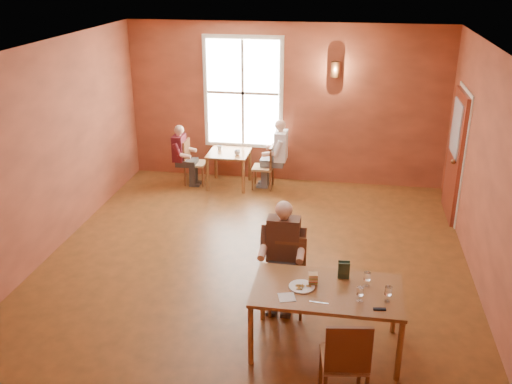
% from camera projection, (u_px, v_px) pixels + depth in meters
% --- Properties ---
extents(ground, '(6.00, 7.00, 0.01)m').
position_uv_depth(ground, '(254.00, 266.00, 8.07)').
color(ground, brown).
rests_on(ground, ground).
extents(wall_back, '(6.00, 0.04, 3.00)m').
position_uv_depth(wall_back, '(285.00, 104.00, 10.70)').
color(wall_back, brown).
rests_on(wall_back, ground).
extents(wall_front, '(6.00, 0.04, 3.00)m').
position_uv_depth(wall_front, '(174.00, 319.00, 4.31)').
color(wall_front, brown).
rests_on(wall_front, ground).
extents(wall_left, '(0.04, 7.00, 3.00)m').
position_uv_depth(wall_left, '(42.00, 154.00, 7.97)').
color(wall_left, brown).
rests_on(wall_left, ground).
extents(wall_right, '(0.04, 7.00, 3.00)m').
position_uv_depth(wall_right, '(492.00, 180.00, 7.04)').
color(wall_right, brown).
rests_on(wall_right, ground).
extents(ceiling, '(6.00, 7.00, 0.04)m').
position_uv_depth(ceiling, '(253.00, 50.00, 6.94)').
color(ceiling, white).
rests_on(ceiling, wall_back).
extents(window, '(1.36, 0.10, 1.96)m').
position_uv_depth(window, '(243.00, 93.00, 10.70)').
color(window, white).
rests_on(window, wall_back).
extents(door, '(0.12, 1.04, 2.10)m').
position_uv_depth(door, '(454.00, 156.00, 9.32)').
color(door, maroon).
rests_on(door, ground).
extents(wall_sconce, '(0.16, 0.16, 0.28)m').
position_uv_depth(wall_sconce, '(335.00, 69.00, 10.20)').
color(wall_sconce, brown).
rests_on(wall_sconce, wall_back).
extents(main_table, '(1.61, 0.90, 0.75)m').
position_uv_depth(main_table, '(326.00, 319.00, 6.24)').
color(main_table, brown).
rests_on(main_table, ground).
extents(chair_diner_main, '(0.41, 0.41, 0.92)m').
position_uv_depth(chair_diner_main, '(288.00, 278.00, 6.88)').
color(chair_diner_main, brown).
rests_on(chair_diner_main, ground).
extents(diner_main, '(0.52, 0.52, 1.31)m').
position_uv_depth(diner_main, '(288.00, 265.00, 6.78)').
color(diner_main, black).
rests_on(diner_main, ground).
extents(chair_empty, '(0.49, 0.49, 0.97)m').
position_uv_depth(chair_empty, '(344.00, 358.00, 5.46)').
color(chair_empty, '#411B0C').
rests_on(chair_empty, ground).
extents(plate_food, '(0.29, 0.29, 0.04)m').
position_uv_depth(plate_food, '(302.00, 286.00, 6.12)').
color(plate_food, white).
rests_on(plate_food, main_table).
extents(sandwich, '(0.11, 0.10, 0.12)m').
position_uv_depth(sandwich, '(313.00, 280.00, 6.16)').
color(sandwich, tan).
rests_on(sandwich, main_table).
extents(goblet_a, '(0.08, 0.08, 0.18)m').
position_uv_depth(goblet_a, '(367.00, 279.00, 6.11)').
color(goblet_a, white).
rests_on(goblet_a, main_table).
extents(goblet_b, '(0.09, 0.09, 0.19)m').
position_uv_depth(goblet_b, '(388.00, 294.00, 5.84)').
color(goblet_b, white).
rests_on(goblet_b, main_table).
extents(goblet_c, '(0.09, 0.09, 0.18)m').
position_uv_depth(goblet_c, '(360.00, 294.00, 5.84)').
color(goblet_c, silver).
rests_on(goblet_c, main_table).
extents(menu_stand, '(0.13, 0.08, 0.21)m').
position_uv_depth(menu_stand, '(344.00, 270.00, 6.26)').
color(menu_stand, '#263E2D').
rests_on(menu_stand, main_table).
extents(knife, '(0.20, 0.03, 0.00)m').
position_uv_depth(knife, '(319.00, 302.00, 5.85)').
color(knife, silver).
rests_on(knife, main_table).
extents(napkin, '(0.21, 0.21, 0.01)m').
position_uv_depth(napkin, '(287.00, 297.00, 5.94)').
color(napkin, white).
rests_on(napkin, main_table).
extents(sunglasses, '(0.13, 0.06, 0.02)m').
position_uv_depth(sunglasses, '(380.00, 309.00, 5.73)').
color(sunglasses, black).
rests_on(sunglasses, main_table).
extents(second_table, '(0.76, 0.76, 0.67)m').
position_uv_depth(second_table, '(229.00, 169.00, 10.82)').
color(second_table, brown).
rests_on(second_table, ground).
extents(chair_diner_white, '(0.37, 0.37, 0.84)m').
position_uv_depth(chair_diner_white, '(263.00, 167.00, 10.69)').
color(chair_diner_white, brown).
rests_on(chair_diner_white, ground).
extents(diner_white, '(0.51, 0.51, 1.27)m').
position_uv_depth(diner_white, '(265.00, 156.00, 10.61)').
color(diner_white, silver).
rests_on(diner_white, ground).
extents(chair_diner_maroon, '(0.38, 0.38, 0.86)m').
position_uv_depth(chair_diner_maroon, '(196.00, 162.00, 10.89)').
color(chair_diner_maroon, '#55301D').
rests_on(chair_diner_maroon, ground).
extents(diner_maroon, '(0.45, 0.45, 1.13)m').
position_uv_depth(diner_maroon, '(194.00, 155.00, 10.84)').
color(diner_maroon, '#57120F').
rests_on(diner_maroon, ground).
extents(cup_a, '(0.12, 0.12, 0.09)m').
position_uv_depth(cup_a, '(237.00, 153.00, 10.54)').
color(cup_a, white).
rests_on(cup_a, second_table).
extents(cup_b, '(0.12, 0.12, 0.09)m').
position_uv_depth(cup_b, '(220.00, 148.00, 10.80)').
color(cup_b, white).
rests_on(cup_b, second_table).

